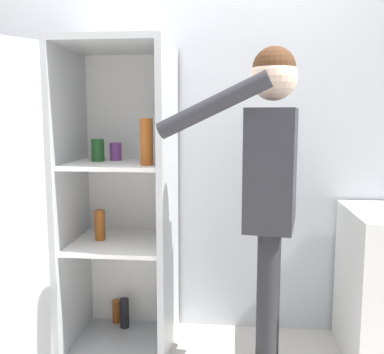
% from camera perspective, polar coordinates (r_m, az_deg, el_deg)
% --- Properties ---
extents(wall_back, '(7.00, 0.06, 2.55)m').
position_cam_1_polar(wall_back, '(2.95, -2.45, 5.15)').
color(wall_back, silver).
rests_on(wall_back, ground_plane).
extents(refrigerator, '(1.01, 1.14, 1.82)m').
position_cam_1_polar(refrigerator, '(2.65, -12.11, -3.27)').
color(refrigerator, '#B7BABC').
rests_on(refrigerator, ground_plane).
extents(person, '(0.72, 0.55, 1.75)m').
position_cam_1_polar(person, '(2.31, 9.85, 0.62)').
color(person, '#262628').
rests_on(person, ground_plane).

